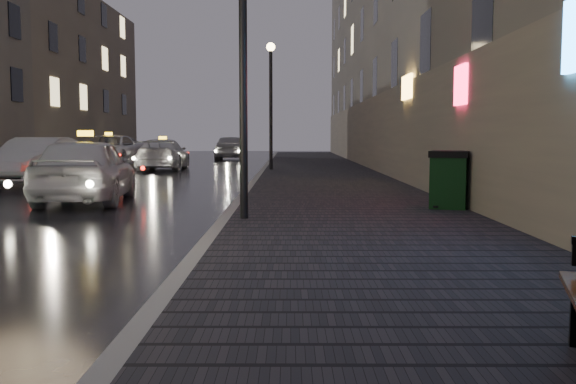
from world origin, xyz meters
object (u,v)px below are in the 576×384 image
(taxi_far, at_px, (109,151))
(car_far, at_px, (231,147))
(lamp_near, at_px, (243,23))
(taxi_near, at_px, (86,170))
(lamp_far, at_px, (271,90))
(car_left_mid, at_px, (37,161))
(trash_bin, at_px, (449,179))
(taxi_mid, at_px, (163,155))

(taxi_far, height_order, car_far, taxi_far)
(lamp_near, relative_size, taxi_near, 1.15)
(lamp_far, distance_m, car_left_mid, 10.14)
(trash_bin, xyz_separation_m, taxi_mid, (-9.00, 16.87, -0.02))
(taxi_near, xyz_separation_m, car_left_mid, (-3.35, 5.56, -0.02))
(taxi_mid, distance_m, car_far, 12.27)
(lamp_near, height_order, trash_bin, lamp_near)
(car_far, bearing_deg, car_left_mid, 77.37)
(taxi_near, bearing_deg, car_far, -98.01)
(lamp_far, distance_m, car_far, 15.11)
(taxi_mid, bearing_deg, car_far, -100.94)
(lamp_near, xyz_separation_m, taxi_far, (-8.19, 20.75, -2.69))
(lamp_far, bearing_deg, trash_bin, -74.67)
(car_left_mid, height_order, taxi_mid, car_left_mid)
(lamp_near, relative_size, taxi_mid, 1.09)
(car_far, bearing_deg, taxi_far, 61.30)
(lamp_near, relative_size, car_left_mid, 1.14)
(lamp_near, distance_m, trash_bin, 5.07)
(trash_bin, xyz_separation_m, car_left_mid, (-11.30, 7.98, 0.04))
(lamp_far, distance_m, taxi_near, 12.93)
(taxi_near, xyz_separation_m, taxi_far, (-4.18, 16.75, 0.02))
(trash_bin, height_order, taxi_mid, taxi_mid)
(lamp_far, height_order, car_far, lamp_far)
(taxi_mid, distance_m, taxi_far, 3.88)
(lamp_near, relative_size, taxi_far, 0.92)
(taxi_mid, bearing_deg, lamp_far, 152.52)
(taxi_mid, height_order, taxi_far, taxi_far)
(trash_bin, bearing_deg, taxi_near, -177.76)
(taxi_near, height_order, taxi_mid, taxi_near)
(lamp_near, bearing_deg, taxi_near, 135.00)
(lamp_near, relative_size, car_far, 1.13)
(lamp_far, relative_size, car_left_mid, 1.14)
(taxi_mid, bearing_deg, car_left_mid, 73.96)
(trash_bin, distance_m, taxi_mid, 19.12)
(car_left_mid, bearing_deg, taxi_mid, 80.22)
(trash_bin, relative_size, car_left_mid, 0.25)
(trash_bin, distance_m, car_far, 29.80)
(lamp_far, bearing_deg, taxi_mid, 154.05)
(taxi_near, distance_m, taxi_mid, 14.49)
(lamp_far, height_order, taxi_near, lamp_far)
(car_left_mid, bearing_deg, taxi_near, -54.23)
(lamp_near, distance_m, taxi_far, 22.47)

